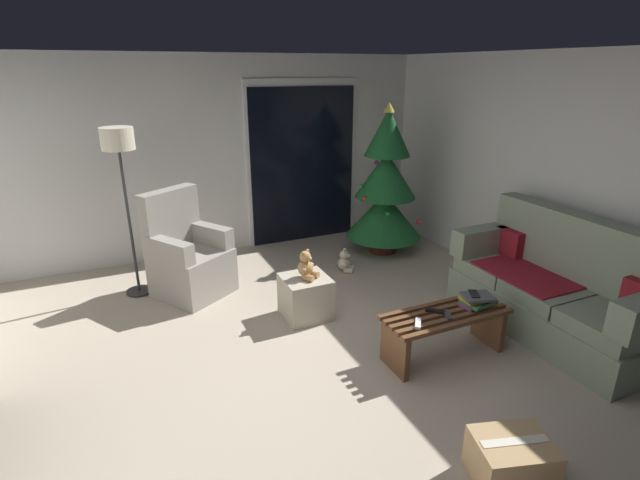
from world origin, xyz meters
name	(u,v)px	position (x,y,z in m)	size (l,w,h in m)	color
ground_plane	(311,372)	(0.00, 0.00, 0.00)	(7.00, 7.00, 0.00)	#B2A38E
wall_back	(215,157)	(0.00, 3.06, 1.25)	(5.72, 0.12, 2.50)	silver
wall_right	(583,187)	(2.86, 0.00, 1.25)	(0.12, 6.00, 2.50)	silver
patio_door_frame	(303,163)	(1.19, 2.99, 1.10)	(1.60, 0.02, 2.20)	silver
patio_door_glass	(303,166)	(1.19, 2.97, 1.05)	(1.50, 0.02, 2.10)	black
couch	(555,291)	(2.32, -0.32, 0.40)	(0.79, 1.95, 1.08)	gray
coffee_table	(445,327)	(1.12, -0.25, 0.28)	(1.10, 0.40, 0.42)	brown
remote_graphite	(448,315)	(1.09, -0.31, 0.43)	(0.04, 0.16, 0.02)	#333338
remote_white	(418,323)	(0.79, -0.32, 0.43)	(0.04, 0.16, 0.02)	silver
remote_black	(435,311)	(1.04, -0.21, 0.43)	(0.04, 0.16, 0.02)	black
book_stack	(476,300)	(1.41, -0.27, 0.48)	(0.29, 0.24, 0.11)	#6B3D7A
cell_phone	(474,294)	(1.40, -0.26, 0.53)	(0.07, 0.14, 0.01)	black
christmas_tree	(385,189)	(1.95, 2.06, 0.86)	(0.99, 1.00, 1.94)	#4C1E19
armchair	(188,258)	(-0.62, 1.88, 0.40)	(0.94, 0.95, 1.13)	gray
floor_lamp	(120,156)	(-1.14, 2.11, 1.51)	(0.32, 0.32, 1.78)	#2D2D30
ottoman	(306,297)	(0.32, 0.87, 0.21)	(0.44, 0.44, 0.42)	#B2A893
teddy_bear_honey	(306,266)	(0.33, 0.86, 0.54)	(0.21, 0.22, 0.29)	tan
teddy_bear_cream_by_tree	(345,262)	(1.18, 1.68, 0.12)	(0.22, 0.21, 0.29)	beige
cardboard_box_taped_mid_floor	(511,461)	(0.65, -1.47, 0.15)	(0.53, 0.46, 0.30)	tan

